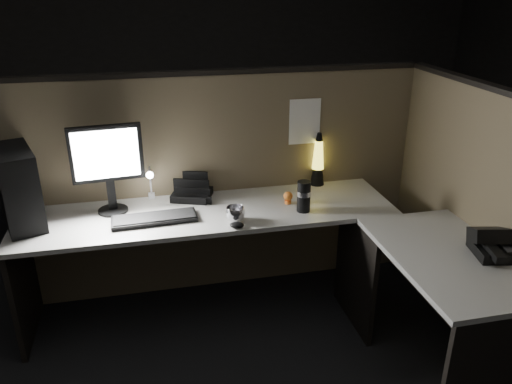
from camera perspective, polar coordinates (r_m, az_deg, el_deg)
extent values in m
plane|color=black|center=(3.02, -0.32, -19.44)|extent=(6.00, 6.00, 0.00)
plane|color=#282623|center=(5.24, -7.59, 15.32)|extent=(6.00, 0.00, 6.00)
cube|color=brown|center=(3.39, -3.68, 0.70)|extent=(2.66, 0.06, 1.50)
cube|color=brown|center=(3.17, 23.45, -2.94)|extent=(0.06, 1.66, 1.50)
cube|color=#AAA8A0|center=(3.09, -5.44, -2.40)|extent=(2.30, 0.60, 0.03)
cube|color=#AAA8A0|center=(2.79, 21.22, -6.94)|extent=(0.60, 1.00, 0.03)
cube|color=black|center=(3.35, -25.01, -9.66)|extent=(0.03, 0.55, 0.70)
cube|color=black|center=(2.69, 25.76, -18.58)|extent=(0.55, 0.03, 0.70)
cube|color=black|center=(3.22, 11.27, -9.04)|extent=(0.03, 0.55, 0.70)
cube|color=black|center=(3.13, -25.56, 0.48)|extent=(0.32, 0.47, 0.45)
cylinder|color=black|center=(3.18, -16.00, -2.02)|extent=(0.18, 0.18, 0.01)
cube|color=black|center=(3.16, -16.20, -0.11)|extent=(0.05, 0.04, 0.20)
cube|color=black|center=(3.07, -16.73, 4.24)|extent=(0.42, 0.08, 0.34)
cube|color=white|center=(3.05, -16.74, 4.12)|extent=(0.37, 0.04, 0.29)
cube|color=black|center=(3.00, -11.53, -3.01)|extent=(0.50, 0.19, 0.02)
ellipsoid|color=black|center=(2.86, -2.23, -3.79)|extent=(0.10, 0.08, 0.03)
cube|color=silver|center=(3.32, -11.84, -0.40)|extent=(0.04, 0.05, 0.03)
cylinder|color=silver|center=(3.28, -11.98, 1.31)|extent=(0.01, 0.01, 0.18)
cylinder|color=silver|center=(3.19, -12.09, 2.44)|extent=(0.01, 0.12, 0.01)
sphere|color=white|center=(3.12, -12.05, 1.90)|extent=(0.04, 0.04, 0.04)
cube|color=black|center=(3.27, -7.33, -0.30)|extent=(0.29, 0.28, 0.05)
cube|color=black|center=(3.22, -7.30, 0.09)|extent=(0.23, 0.10, 0.09)
cube|color=black|center=(3.30, -7.51, 1.38)|extent=(0.23, 0.10, 0.16)
cone|color=black|center=(3.47, 7.01, 1.80)|extent=(0.10, 0.10, 0.12)
cone|color=yellow|center=(3.42, 7.14, 4.25)|extent=(0.08, 0.08, 0.20)
sphere|color=#983E16|center=(3.44, 7.09, 3.26)|extent=(0.04, 0.04, 0.04)
sphere|color=#983E16|center=(3.42, 7.15, 4.40)|extent=(0.03, 0.03, 0.03)
cone|color=black|center=(3.38, 7.24, 6.27)|extent=(0.05, 0.05, 0.05)
cylinder|color=black|center=(3.04, 5.48, -0.50)|extent=(0.09, 0.09, 0.19)
imported|color=silver|center=(2.93, -2.39, -2.53)|extent=(0.13, 0.13, 0.09)
sphere|color=orange|center=(3.16, 3.68, -0.48)|extent=(0.06, 0.06, 0.06)
cube|color=white|center=(3.35, 5.59, 8.01)|extent=(0.21, 0.00, 0.30)
cube|color=black|center=(2.87, 25.97, -5.99)|extent=(0.29, 0.26, 0.05)
cube|color=black|center=(2.87, 25.68, -4.47)|extent=(0.27, 0.20, 0.11)
cube|color=black|center=(2.78, 25.50, -6.14)|extent=(0.09, 0.19, 0.04)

